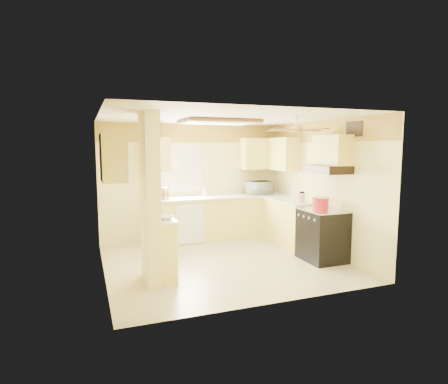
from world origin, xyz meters
name	(u,v)px	position (x,y,z in m)	size (l,w,h in m)	color
floor	(223,261)	(0.00, 0.00, 0.00)	(4.00, 4.00, 0.00)	tan
ceiling	(223,117)	(0.00, 0.00, 2.50)	(4.00, 4.00, 0.00)	white
wall_back	(193,181)	(0.00, 1.90, 1.25)	(4.00, 4.00, 0.00)	#EDDE91
wall_front	(276,208)	(0.00, -1.90, 1.25)	(4.00, 4.00, 0.00)	#EDDE91
wall_left	(101,196)	(-2.00, 0.00, 1.25)	(3.80, 3.80, 0.00)	#EDDE91
wall_right	(321,187)	(2.00, 0.00, 1.25)	(3.80, 3.80, 0.00)	#EDDE91
wallpaper_border	(193,133)	(0.00, 1.88, 2.30)	(4.00, 0.02, 0.40)	yellow
partition_column	(150,199)	(-1.35, -0.55, 1.25)	(0.20, 0.70, 2.50)	#EDDE91
partition_ledge	(166,251)	(-1.13, -0.55, 0.45)	(0.25, 0.55, 0.90)	#DDCB5D
ledge_top	(165,220)	(-1.13, -0.55, 0.92)	(0.28, 0.58, 0.04)	white
lower_cabinets_back	(219,218)	(0.50, 1.60, 0.45)	(3.00, 0.60, 0.90)	#DDCB5D
lower_cabinets_right	(290,223)	(1.70, 0.60, 0.45)	(0.60, 1.40, 0.90)	#DDCB5D
countertop_back	(219,197)	(0.50, 1.59, 0.92)	(3.04, 0.64, 0.04)	white
countertop_right	(290,200)	(1.69, 0.60, 0.92)	(0.64, 1.44, 0.04)	white
dishwasher_panel	(190,224)	(-0.25, 1.29, 0.43)	(0.58, 0.02, 0.80)	white
window	(182,168)	(-0.25, 1.89, 1.55)	(0.92, 0.02, 1.02)	white
upper_cab_back_left	(155,155)	(-0.85, 1.72, 1.85)	(0.60, 0.35, 0.70)	#DDCB5D
upper_cab_back_right	(260,154)	(1.55, 1.72, 1.85)	(0.90, 0.35, 0.70)	#DDCB5D
upper_cab_right	(281,154)	(1.82, 1.25, 1.85)	(0.35, 1.00, 0.70)	#DDCB5D
upper_cab_left_wall	(113,158)	(-1.82, -0.25, 1.85)	(0.35, 0.75, 0.70)	#DDCB5D
upper_cab_over_stove	(333,150)	(1.82, -0.55, 1.95)	(0.35, 0.76, 0.52)	#DDCB5D
stove	(322,235)	(1.67, -0.55, 0.46)	(0.68, 0.77, 0.92)	black
range_hood	(328,169)	(1.74, -0.55, 1.62)	(0.50, 0.76, 0.14)	black
poster_menu	(157,158)	(-1.24, -0.55, 1.85)	(0.02, 0.42, 0.57)	black
poster_nashville	(158,202)	(-1.24, -0.55, 1.20)	(0.02, 0.42, 0.57)	black
ceiling_light_panel	(219,122)	(0.10, 0.50, 2.46)	(1.35, 0.95, 0.06)	brown
ceiling_fan	(296,129)	(1.00, -0.70, 2.29)	(1.15, 1.15, 0.26)	gold
vent_grate	(354,129)	(1.98, -0.90, 2.30)	(0.02, 0.40, 0.25)	black
microwave	(259,188)	(1.45, 1.59, 1.09)	(0.53, 0.36, 0.30)	white
bowl	(167,218)	(-1.12, -0.60, 0.97)	(0.21, 0.21, 0.05)	white
dutch_oven	(320,203)	(1.68, -0.45, 1.02)	(0.30, 0.30, 0.20)	red
kettle	(302,198)	(1.66, 0.13, 1.04)	(0.14, 0.14, 0.22)	silver
dish_rack	(158,195)	(-0.82, 1.62, 1.02)	(0.43, 0.33, 0.23)	#DCB27F
utensil_crock	(205,193)	(0.22, 1.72, 1.00)	(0.09, 0.09, 0.19)	white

